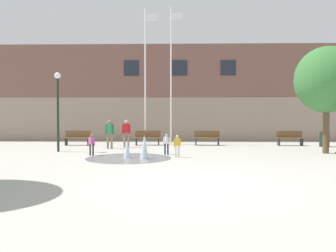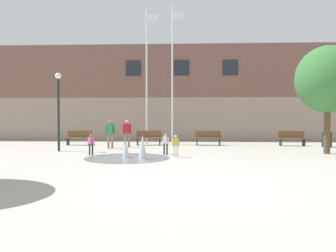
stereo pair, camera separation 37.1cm
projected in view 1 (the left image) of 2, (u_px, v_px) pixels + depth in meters
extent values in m
plane|color=#B2ADA3|center=(187.00, 183.00, 8.92)|extent=(100.00, 100.00, 0.00)
cube|color=gray|center=(179.00, 119.00, 26.77)|extent=(36.00, 6.00, 3.18)
cube|color=brown|center=(179.00, 76.00, 26.67)|extent=(36.00, 6.00, 3.88)
cube|color=#1E232D|center=(131.00, 68.00, 23.72)|extent=(1.10, 0.06, 1.10)
cube|color=#1E232D|center=(180.00, 68.00, 23.64)|extent=(1.10, 0.06, 1.10)
cube|color=#1E232D|center=(228.00, 68.00, 23.57)|extent=(1.10, 0.06, 1.10)
cylinder|color=gray|center=(129.00, 158.00, 14.17)|extent=(3.71, 3.71, 0.01)
cone|color=silver|center=(127.00, 149.00, 14.23)|extent=(0.32, 0.32, 0.77)
cone|color=silver|center=(144.00, 147.00, 13.86)|extent=(0.37, 0.37, 1.05)
cube|color=#28282D|center=(66.00, 142.00, 20.44)|extent=(0.06, 0.40, 0.44)
cube|color=#28282D|center=(88.00, 142.00, 20.41)|extent=(0.06, 0.40, 0.44)
cube|color=brown|center=(77.00, 138.00, 20.42)|extent=(1.60, 0.44, 0.05)
cube|color=brown|center=(78.00, 134.00, 20.61)|extent=(1.60, 0.04, 0.42)
cube|color=#28282D|center=(136.00, 142.00, 20.48)|extent=(0.06, 0.40, 0.44)
cube|color=#28282D|center=(159.00, 142.00, 20.45)|extent=(0.06, 0.40, 0.44)
cube|color=brown|center=(148.00, 138.00, 20.45)|extent=(1.60, 0.44, 0.05)
cube|color=brown|center=(148.00, 134.00, 20.65)|extent=(1.60, 0.04, 0.42)
cube|color=#28282D|center=(196.00, 142.00, 20.38)|extent=(0.06, 0.40, 0.44)
cube|color=#28282D|center=(218.00, 142.00, 20.35)|extent=(0.06, 0.40, 0.44)
cube|color=brown|center=(207.00, 138.00, 20.36)|extent=(1.60, 0.44, 0.05)
cube|color=brown|center=(207.00, 134.00, 20.55)|extent=(1.60, 0.04, 0.42)
cube|color=#28282D|center=(279.00, 142.00, 20.18)|extent=(0.06, 0.40, 0.44)
cube|color=#28282D|center=(302.00, 142.00, 20.14)|extent=(0.06, 0.40, 0.44)
cube|color=brown|center=(290.00, 138.00, 20.15)|extent=(1.60, 0.44, 0.05)
cube|color=brown|center=(289.00, 134.00, 20.35)|extent=(1.60, 0.04, 0.42)
cylinder|color=silver|center=(176.00, 151.00, 14.45)|extent=(0.07, 0.07, 0.52)
cylinder|color=silver|center=(179.00, 151.00, 14.45)|extent=(0.07, 0.07, 0.52)
cube|color=gold|center=(177.00, 142.00, 14.43)|extent=(0.21, 0.13, 0.33)
sphere|color=beige|center=(177.00, 136.00, 14.43)|extent=(0.13, 0.13, 0.13)
cylinder|color=gold|center=(174.00, 143.00, 14.44)|extent=(0.05, 0.05, 0.34)
cylinder|color=gold|center=(180.00, 143.00, 14.43)|extent=(0.05, 0.05, 0.34)
cylinder|color=#89755B|center=(124.00, 140.00, 19.05)|extent=(0.12, 0.12, 0.84)
cylinder|color=#89755B|center=(128.00, 140.00, 19.05)|extent=(0.12, 0.12, 0.84)
cube|color=red|center=(126.00, 128.00, 19.03)|extent=(0.37, 0.25, 0.54)
sphere|color=tan|center=(126.00, 122.00, 19.02)|extent=(0.21, 0.21, 0.21)
cylinder|color=red|center=(123.00, 129.00, 19.03)|extent=(0.08, 0.08, 0.55)
cylinder|color=red|center=(130.00, 129.00, 19.02)|extent=(0.08, 0.08, 0.55)
cylinder|color=#89755B|center=(108.00, 141.00, 18.32)|extent=(0.12, 0.12, 0.84)
cylinder|color=#89755B|center=(112.00, 141.00, 18.32)|extent=(0.12, 0.12, 0.84)
cube|color=#237547|center=(110.00, 129.00, 18.30)|extent=(0.39, 0.33, 0.54)
sphere|color=#997051|center=(110.00, 122.00, 18.29)|extent=(0.21, 0.21, 0.21)
cylinder|color=#237547|center=(106.00, 130.00, 18.31)|extent=(0.08, 0.08, 0.55)
cylinder|color=#237547|center=(113.00, 130.00, 18.30)|extent=(0.08, 0.08, 0.55)
cylinder|color=#1E233D|center=(165.00, 149.00, 15.43)|extent=(0.07, 0.07, 0.52)
cylinder|color=#1E233D|center=(168.00, 149.00, 15.43)|extent=(0.07, 0.07, 0.52)
cube|color=white|center=(166.00, 140.00, 15.42)|extent=(0.18, 0.24, 0.33)
sphere|color=tan|center=(166.00, 135.00, 15.41)|extent=(0.13, 0.13, 0.13)
cylinder|color=white|center=(164.00, 141.00, 15.42)|extent=(0.05, 0.05, 0.34)
cylinder|color=white|center=(169.00, 141.00, 15.42)|extent=(0.05, 0.05, 0.34)
cylinder|color=#28282D|center=(90.00, 150.00, 15.13)|extent=(0.07, 0.07, 0.52)
cylinder|color=#28282D|center=(93.00, 150.00, 15.12)|extent=(0.07, 0.07, 0.52)
cube|color=pink|center=(92.00, 141.00, 15.11)|extent=(0.23, 0.24, 0.33)
sphere|color=#997051|center=(92.00, 136.00, 15.11)|extent=(0.13, 0.13, 0.13)
cylinder|color=pink|center=(89.00, 141.00, 15.12)|extent=(0.05, 0.05, 0.34)
cylinder|color=pink|center=(94.00, 141.00, 15.11)|extent=(0.05, 0.05, 0.34)
cylinder|color=silver|center=(145.00, 76.00, 21.15)|extent=(0.10, 0.10, 8.79)
cube|color=silver|center=(151.00, 18.00, 21.03)|extent=(0.70, 0.02, 0.45)
cylinder|color=silver|center=(171.00, 76.00, 21.12)|extent=(0.10, 0.10, 8.87)
cube|color=silver|center=(177.00, 16.00, 20.99)|extent=(0.70, 0.02, 0.45)
cylinder|color=#192D23|center=(58.00, 115.00, 16.73)|extent=(0.12, 0.12, 3.73)
sphere|color=white|center=(58.00, 76.00, 16.67)|extent=(0.32, 0.32, 0.32)
cylinder|color=#193323|center=(324.00, 139.00, 19.44)|extent=(0.56, 0.56, 0.90)
cylinder|color=brown|center=(326.00, 133.00, 15.95)|extent=(0.29, 0.29, 1.98)
ellipsoid|color=#387538|center=(327.00, 80.00, 15.87)|extent=(3.02, 3.02, 3.21)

